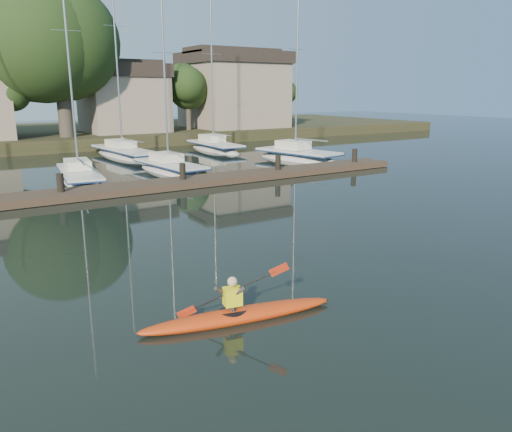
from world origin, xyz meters
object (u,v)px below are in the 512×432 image
sailboat_3 (170,175)px  sailboat_7 (215,152)px  sailboat_4 (297,163)px  dock (126,189)px  sailboat_2 (80,183)px  kayak (238,313)px  sailboat_6 (125,159)px

sailboat_3 → sailboat_7: size_ratio=0.91×
sailboat_4 → sailboat_7: 8.71m
dock → sailboat_7: sailboat_7 is taller
dock → sailboat_7: (12.02, 13.41, -0.40)m
dock → sailboat_2: (-1.05, 4.75, -0.37)m
sailboat_4 → sailboat_7: size_ratio=0.99×
sailboat_3 → sailboat_7: bearing=43.0°
sailboat_4 → sailboat_2: bearing=169.2°
sailboat_3 → sailboat_4: size_ratio=0.91×
kayak → dock: 15.06m
sailboat_2 → dock: bearing=-70.2°
sailboat_4 → sailboat_6: (-9.90, 8.39, 0.03)m
kayak → sailboat_3: 20.77m
sailboat_4 → sailboat_3: bearing=169.6°
sailboat_3 → sailboat_7: (7.68, 8.64, -0.02)m
dock → sailboat_2: sailboat_2 is taller
sailboat_3 → sailboat_7: sailboat_7 is taller
kayak → sailboat_4: sailboat_4 is taller
sailboat_3 → sailboat_2: bearing=174.8°
sailboat_6 → sailboat_7: bearing=-4.9°
kayak → sailboat_2: size_ratio=0.33×
sailboat_3 → sailboat_6: (0.00, 8.61, -0.00)m
kayak → sailboat_2: sailboat_2 is taller
dock → sailboat_2: size_ratio=2.52×
sailboat_2 → sailboat_7: sailboat_2 is taller
dock → sailboat_2: bearing=102.5°
sailboat_2 → sailboat_6: (5.39, 8.63, -0.02)m
sailboat_2 → sailboat_7: size_ratio=1.02×
sailboat_6 → sailboat_3: bearing=-95.1°
sailboat_6 → sailboat_4: bearing=-45.4°
sailboat_4 → dock: bearing=-172.4°
dock → sailboat_3: size_ratio=2.81×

